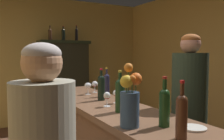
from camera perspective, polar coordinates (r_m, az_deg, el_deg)
The scene contains 17 objects.
wall_back at distance 5.26m, azimuth -23.09°, elevation 1.98°, with size 6.01×0.12×2.67m, color tan.
display_cabinet at distance 5.20m, azimuth -11.24°, elevation -2.49°, with size 1.05×0.44×1.76m.
wine_bottle_syrah at distance 1.94m, azimuth 1.90°, elevation -5.64°, with size 0.08×0.08×0.34m.
wine_bottle_riesling at distance 1.38m, azimuth 16.22°, elevation -10.13°, with size 0.06×0.06×0.33m.
wine_bottle_merlot at distance 2.42m, azimuth -2.58°, elevation -3.89°, with size 0.07×0.07×0.32m.
wine_bottle_pinot at distance 2.65m, azimuth -1.28°, elevation -3.31°, with size 0.06×0.06×0.32m.
wine_bottle_chardonnay at distance 1.60m, azimuth 12.36°, elevation -8.17°, with size 0.07×0.07×0.33m.
wine_glass_front at distance 2.14m, azimuth -1.21°, elevation -6.32°, with size 0.06×0.06×0.13m.
wine_glass_mid at distance 2.77m, azimuth -5.75°, elevation -3.75°, with size 0.08×0.08×0.14m.
wine_glass_rear at distance 2.91m, azimuth -4.13°, elevation -3.45°, with size 0.07×0.07×0.14m.
wine_glass_spare at distance 2.28m, azimuth 1.05°, elevation -5.68°, with size 0.07×0.07×0.13m.
flower_arrangement at distance 1.55m, azimuth 4.31°, elevation -7.21°, with size 0.16×0.12×0.41m.
cheese_plate at distance 1.63m, azimuth 18.86°, elevation -12.91°, with size 0.16×0.16×0.01m, color white.
display_bottle_left at distance 5.10m, azimuth -14.52°, elevation 8.31°, with size 0.07×0.07×0.30m.
display_bottle_midleft at distance 5.18m, azimuth -11.51°, elevation 8.36°, with size 0.08×0.08×0.31m.
display_bottle_center at distance 5.27m, azimuth -8.46°, elevation 8.45°, with size 0.06×0.06×0.34m.
bartender at distance 2.30m, azimuth 17.83°, elevation -10.56°, with size 0.31×0.31×1.66m.
Camera 1 is at (-0.54, -2.04, 1.49)m, focal length 38.43 mm.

